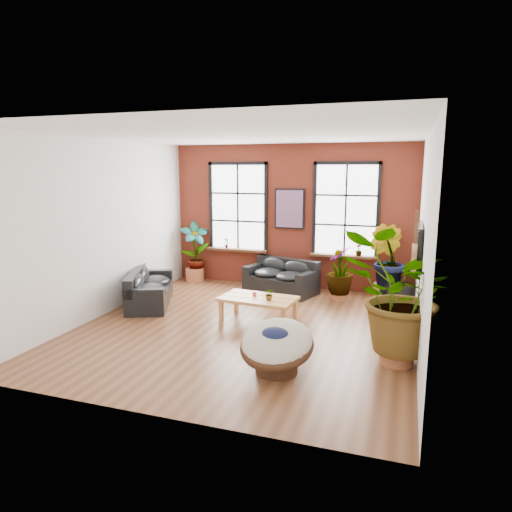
# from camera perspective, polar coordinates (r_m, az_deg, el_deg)

# --- Properties ---
(room) EXTENTS (6.04, 6.54, 3.54)m
(room) POSITION_cam_1_polar(r_m,az_deg,el_deg) (8.31, -0.99, 2.80)
(room) COLOR brown
(room) RESTS_ON ground
(sofa_back) EXTENTS (1.88, 1.32, 0.78)m
(sofa_back) POSITION_cam_1_polar(r_m,az_deg,el_deg) (10.93, 3.25, -2.69)
(sofa_back) COLOR black
(sofa_back) RESTS_ON ground
(sofa_left) EXTENTS (1.48, 2.06, 0.75)m
(sofa_left) POSITION_cam_1_polar(r_m,az_deg,el_deg) (10.22, -13.37, -4.01)
(sofa_left) COLOR black
(sofa_left) RESTS_ON ground
(coffee_table) EXTENTS (1.52, 0.96, 0.56)m
(coffee_table) POSITION_cam_1_polar(r_m,az_deg,el_deg) (8.87, 0.28, -5.51)
(coffee_table) COLOR #CE8E4A
(coffee_table) RESTS_ON ground
(papasan_chair) EXTENTS (1.15, 1.17, 0.81)m
(papasan_chair) POSITION_cam_1_polar(r_m,az_deg,el_deg) (6.69, 2.60, -11.07)
(papasan_chair) COLOR #432818
(papasan_chair) RESTS_ON ground
(poster) EXTENTS (0.74, 0.06, 0.98)m
(poster) POSITION_cam_1_polar(r_m,az_deg,el_deg) (11.17, 4.22, 5.90)
(poster) COLOR black
(poster) RESTS_ON room
(tv_wall_unit) EXTENTS (0.13, 1.86, 1.20)m
(tv_wall_unit) POSITION_cam_1_polar(r_m,az_deg,el_deg) (8.32, 19.52, 0.76)
(tv_wall_unit) COLOR black
(tv_wall_unit) RESTS_ON room
(media_box) EXTENTS (0.65, 0.59, 0.45)m
(media_box) POSITION_cam_1_polar(r_m,az_deg,el_deg) (10.44, 17.44, -4.57)
(media_box) COLOR black
(media_box) RESTS_ON ground
(pot_back_left) EXTENTS (0.64, 0.64, 0.35)m
(pot_back_left) POSITION_cam_1_polar(r_m,az_deg,el_deg) (12.09, -7.64, -2.31)
(pot_back_left) COLOR #AB5E38
(pot_back_left) RESTS_ON ground
(pot_back_right) EXTENTS (0.51, 0.51, 0.36)m
(pot_back_right) POSITION_cam_1_polar(r_m,az_deg,el_deg) (10.77, 15.73, -4.26)
(pot_back_right) COLOR #AB5E38
(pot_back_right) RESTS_ON ground
(pot_right_wall) EXTENTS (0.53, 0.53, 0.37)m
(pot_right_wall) POSITION_cam_1_polar(r_m,az_deg,el_deg) (7.36, 17.16, -11.38)
(pot_right_wall) COLOR #AB5E38
(pot_right_wall) RESTS_ON ground
(pot_mid) EXTENTS (0.50, 0.50, 0.32)m
(pot_mid) POSITION_cam_1_polar(r_m,az_deg,el_deg) (10.53, 10.27, -4.47)
(pot_mid) COLOR #AB5E38
(pot_mid) RESTS_ON ground
(floor_plant_back_left) EXTENTS (0.90, 0.85, 1.42)m
(floor_plant_back_left) POSITION_cam_1_polar(r_m,az_deg,el_deg) (11.94, -7.64, 0.88)
(floor_plant_back_left) COLOR #275015
(floor_plant_back_left) RESTS_ON ground
(floor_plant_back_right) EXTENTS (1.08, 1.05, 1.54)m
(floor_plant_back_right) POSITION_cam_1_polar(r_m,az_deg,el_deg) (10.60, 15.98, -0.40)
(floor_plant_back_right) COLOR #275015
(floor_plant_back_right) RESTS_ON ground
(floor_plant_right_wall) EXTENTS (2.08, 1.97, 1.82)m
(floor_plant_right_wall) POSITION_cam_1_polar(r_m,az_deg,el_deg) (7.08, 17.32, -4.73)
(floor_plant_right_wall) COLOR #275015
(floor_plant_right_wall) RESTS_ON ground
(floor_plant_mid) EXTENTS (0.72, 0.72, 1.09)m
(floor_plant_mid) POSITION_cam_1_polar(r_m,az_deg,el_deg) (10.37, 10.42, -1.72)
(floor_plant_mid) COLOR #275015
(floor_plant_mid) RESTS_ON ground
(table_plant) EXTENTS (0.23, 0.21, 0.23)m
(table_plant) POSITION_cam_1_polar(r_m,az_deg,el_deg) (8.65, 1.69, -4.77)
(table_plant) COLOR #275015
(table_plant) RESTS_ON coffee_table
(sill_plant_left) EXTENTS (0.17, 0.17, 0.27)m
(sill_plant_left) POSITION_cam_1_polar(r_m,az_deg,el_deg) (11.75, -3.73, 1.66)
(sill_plant_left) COLOR #275015
(sill_plant_left) RESTS_ON room
(sill_plant_right) EXTENTS (0.19, 0.19, 0.27)m
(sill_plant_right) POSITION_cam_1_polar(r_m,az_deg,el_deg) (10.95, 12.73, 0.73)
(sill_plant_right) COLOR #275015
(sill_plant_right) RESTS_ON room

